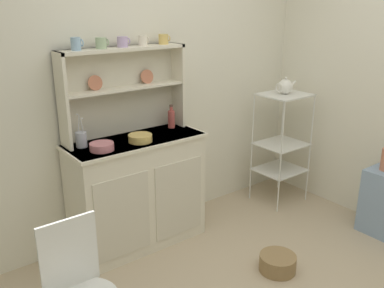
{
  "coord_description": "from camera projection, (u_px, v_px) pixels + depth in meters",
  "views": [
    {
      "loc": [
        -1.78,
        -1.29,
        1.88
      ],
      "look_at": [
        0.07,
        1.12,
        0.84
      ],
      "focal_mm": 39.49,
      "sensor_mm": 36.0,
      "label": 1
    }
  ],
  "objects": [
    {
      "name": "bowl_floral_medium",
      "position": [
        140.0,
        138.0,
        3.12
      ],
      "size": [
        0.18,
        0.18,
        0.06
      ],
      "primitive_type": "cylinder",
      "color": "#DBB760",
      "rests_on": "hutch_cabinet"
    },
    {
      "name": "cup_sky_0",
      "position": [
        76.0,
        44.0,
        2.84
      ],
      "size": [
        0.08,
        0.07,
        0.09
      ],
      "color": "#8EB2D1",
      "rests_on": "hutch_shelf_unit"
    },
    {
      "name": "floor_basket",
      "position": [
        278.0,
        263.0,
        3.08
      ],
      "size": [
        0.27,
        0.27,
        0.12
      ],
      "primitive_type": "cylinder",
      "color": "#93754C",
      "rests_on": "ground"
    },
    {
      "name": "cup_sage_1",
      "position": [
        101.0,
        43.0,
        2.95
      ],
      "size": [
        0.09,
        0.08,
        0.08
      ],
      "color": "#9EB78E",
      "rests_on": "hutch_shelf_unit"
    },
    {
      "name": "hutch_shelf_unit",
      "position": [
        122.0,
        84.0,
        3.18
      ],
      "size": [
        0.99,
        0.18,
        0.67
      ],
      "color": "beige",
      "rests_on": "hutch_cabinet"
    },
    {
      "name": "jam_bottle",
      "position": [
        171.0,
        118.0,
        3.45
      ],
      "size": [
        0.06,
        0.06,
        0.19
      ],
      "color": "#B74C47",
      "rests_on": "hutch_cabinet"
    },
    {
      "name": "cup_gold_4",
      "position": [
        164.0,
        39.0,
        3.25
      ],
      "size": [
        0.09,
        0.08,
        0.08
      ],
      "color": "#DBB760",
      "rests_on": "hutch_shelf_unit"
    },
    {
      "name": "bowl_mixing_large",
      "position": [
        102.0,
        147.0,
        2.94
      ],
      "size": [
        0.17,
        0.17,
        0.05
      ],
      "primitive_type": "cylinder",
      "color": "#D17A84",
      "rests_on": "hutch_cabinet"
    },
    {
      "name": "wall_back",
      "position": [
        147.0,
        82.0,
        3.42
      ],
      "size": [
        3.84,
        0.05,
        2.5
      ],
      "primitive_type": "cube",
      "color": "silver",
      "rests_on": "ground"
    },
    {
      "name": "wire_chair",
      "position": [
        77.0,
        284.0,
        2.14
      ],
      "size": [
        0.36,
        0.36,
        0.85
      ],
      "rotation": [
        0.0,
        0.0,
        -0.2
      ],
      "color": "white",
      "rests_on": "ground"
    },
    {
      "name": "porcelain_teapot",
      "position": [
        285.0,
        87.0,
        3.85
      ],
      "size": [
        0.23,
        0.14,
        0.16
      ],
      "color": "white",
      "rests_on": "bakers_rack"
    },
    {
      "name": "cup_lilac_2",
      "position": [
        123.0,
        42.0,
        3.05
      ],
      "size": [
        0.09,
        0.08,
        0.08
      ],
      "color": "#B79ECC",
      "rests_on": "hutch_shelf_unit"
    },
    {
      "name": "utensil_jar",
      "position": [
        81.0,
        139.0,
        3.0
      ],
      "size": [
        0.08,
        0.08,
        0.24
      ],
      "color": "#B2B7C6",
      "rests_on": "hutch_cabinet"
    },
    {
      "name": "bakers_rack",
      "position": [
        282.0,
        136.0,
        4.01
      ],
      "size": [
        0.44,
        0.38,
        1.07
      ],
      "color": "silver",
      "rests_on": "ground"
    },
    {
      "name": "cup_cream_3",
      "position": [
        143.0,
        40.0,
        3.15
      ],
      "size": [
        0.08,
        0.07,
        0.08
      ],
      "color": "silver",
      "rests_on": "hutch_shelf_unit"
    },
    {
      "name": "hutch_cabinet",
      "position": [
        138.0,
        191.0,
        3.32
      ],
      "size": [
        1.06,
        0.45,
        0.89
      ],
      "color": "silver",
      "rests_on": "ground"
    }
  ]
}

